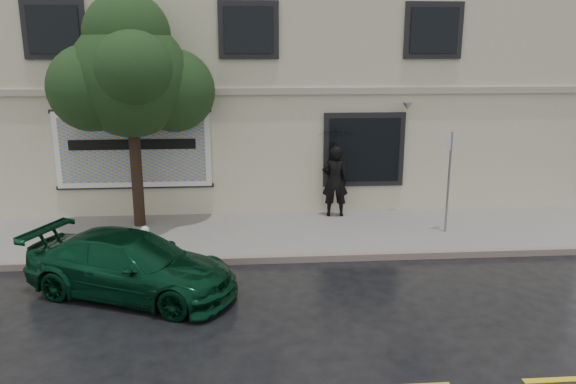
{
  "coord_description": "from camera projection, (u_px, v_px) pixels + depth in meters",
  "views": [
    {
      "loc": [
        -0.15,
        -10.47,
        4.74
      ],
      "look_at": [
        0.83,
        2.2,
        1.47
      ],
      "focal_mm": 35.0,
      "sensor_mm": 36.0,
      "label": 1
    }
  ],
  "objects": [
    {
      "name": "billboard",
      "position": [
        133.0,
        149.0,
        15.3
      ],
      "size": [
        4.3,
        0.16,
        2.2
      ],
      "color": "white",
      "rests_on": "ground"
    },
    {
      "name": "car",
      "position": [
        131.0,
        265.0,
        10.98
      ],
      "size": [
        4.64,
        3.36,
        1.24
      ],
      "primitive_type": "imported",
      "rotation": [
        0.0,
        0.0,
        1.18
      ],
      "color": "#08321D",
      "rests_on": "ground"
    },
    {
      "name": "umbrella",
      "position": [
        336.0,
        132.0,
        15.26
      ],
      "size": [
        1.21,
        1.21,
        0.76
      ],
      "primitive_type": "imported",
      "rotation": [
        0.0,
        0.0,
        -0.21
      ],
      "color": "black",
      "rests_on": "pedestrian"
    },
    {
      "name": "pedestrian",
      "position": [
        335.0,
        181.0,
        15.61
      ],
      "size": [
        0.76,
        0.52,
        1.99
      ],
      "primitive_type": "imported",
      "rotation": [
        0.0,
        0.0,
        3.08
      ],
      "color": "black",
      "rests_on": "sidewalk"
    },
    {
      "name": "building",
      "position": [
        248.0,
        85.0,
        19.12
      ],
      "size": [
        20.0,
        8.12,
        7.0
      ],
      "color": "#BAB195",
      "rests_on": "ground"
    },
    {
      "name": "sidewalk",
      "position": [
        253.0,
        235.0,
        14.42
      ],
      "size": [
        20.0,
        3.5,
        0.15
      ],
      "primitive_type": "cube",
      "color": "gray",
      "rests_on": "ground"
    },
    {
      "name": "curb",
      "position": [
        254.0,
        260.0,
        12.73
      ],
      "size": [
        20.0,
        0.18,
        0.16
      ],
      "primitive_type": "cube",
      "color": "slate",
      "rests_on": "ground"
    },
    {
      "name": "fire_hydrant",
      "position": [
        146.0,
        241.0,
        12.73
      ],
      "size": [
        0.28,
        0.27,
        0.69
      ],
      "rotation": [
        0.0,
        0.0,
        0.05
      ],
      "color": "silver",
      "rests_on": "sidewalk"
    },
    {
      "name": "street_tree",
      "position": [
        130.0,
        79.0,
        14.05
      ],
      "size": [
        2.97,
        2.97,
        5.35
      ],
      "color": "#312215",
      "rests_on": "sidewalk"
    },
    {
      "name": "sign_pole",
      "position": [
        449.0,
        173.0,
        14.08
      ],
      "size": [
        0.3,
        0.14,
        2.58
      ],
      "rotation": [
        0.0,
        0.0,
        0.4
      ],
      "color": "gray",
      "rests_on": "sidewalk"
    },
    {
      "name": "ground",
      "position": [
        255.0,
        290.0,
        11.3
      ],
      "size": [
        90.0,
        90.0,
        0.0
      ],
      "primitive_type": "plane",
      "color": "black",
      "rests_on": "ground"
    }
  ]
}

